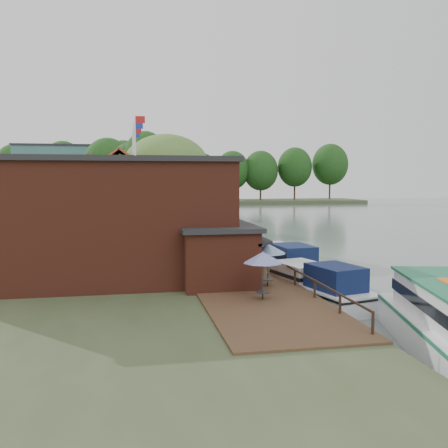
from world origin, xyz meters
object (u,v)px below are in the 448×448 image
cottage_a (120,199)px  cruiser_4 (216,220)px  umbrella_6 (209,234)px  cottage_b (93,195)px  cruiser_3 (224,228)px  cruiser_0 (315,281)px  umbrella_5 (218,237)px  swan (427,345)px  umbrella_2 (230,256)px  cruiser_1 (282,259)px  umbrella_3 (231,249)px  umbrella_4 (224,243)px  willow (166,187)px  cottage_c (130,192)px  umbrella_1 (268,265)px  pub (135,219)px  umbrella_0 (263,276)px  cruiser_2 (245,241)px  hotel_block (87,178)px

cottage_a → cruiser_4: size_ratio=0.79×
umbrella_6 → cottage_b: bearing=127.5°
cruiser_3 → cruiser_0: bearing=-87.9°
umbrella_5 → swan: umbrella_5 is taller
umbrella_2 → cruiser_1: umbrella_2 is taller
umbrella_5 → umbrella_6: bearing=105.6°
umbrella_3 → cruiser_4: bearing=81.5°
cottage_b → umbrella_4: 22.10m
willow → cruiser_4: willow is taller
cottage_b → swan: size_ratio=21.82×
umbrella_5 → cottage_c: bearing=105.8°
cottage_b → willow: willow is taller
cruiser_3 → cruiser_4: (0.96, 10.67, 0.01)m
cottage_b → cruiser_0: cottage_b is taller
umbrella_1 → cruiser_0: umbrella_1 is taller
pub → umbrella_3: 7.26m
umbrella_0 → swan: umbrella_0 is taller
cottage_a → umbrella_5: 9.94m
willow → umbrella_2: bearing=-83.9°
pub → cruiser_2: pub is taller
willow → cruiser_0: 24.98m
umbrella_1 → cruiser_2: size_ratio=0.23×
willow → umbrella_5: willow is taller
willow → umbrella_1: (3.64, -23.94, -3.93)m
cottage_a → cottage_b: 10.44m
cottage_a → umbrella_4: size_ratio=3.62×
umbrella_5 → cruiser_4: (4.60, 26.43, -0.95)m
cottage_a → cottage_b: same height
umbrella_4 → umbrella_5: bearing=86.4°
umbrella_5 → cottage_a: bearing=146.0°
cruiser_0 → umbrella_0: bearing=-154.3°
cruiser_4 → hotel_block: bearing=109.4°
umbrella_6 → pub: bearing=-119.1°
cottage_c → swan: cottage_c is taller
cruiser_0 → umbrella_6: bearing=90.1°
umbrella_3 → cottage_b: bearing=114.8°
umbrella_5 → umbrella_0: bearing=-92.9°
umbrella_6 → cruiser_3: bearing=73.6°
hotel_block → cruiser_3: (18.51, -45.53, -5.82)m
cottage_a → swan: (12.60, -27.19, -5.03)m
willow → umbrella_3: willow is taller
cottage_a → cruiser_2: size_ratio=0.82×
umbrella_0 → umbrella_1: (1.12, 2.96, 0.00)m
pub → cruiser_3: 27.75m
pub → cruiser_4: size_ratio=1.84×
umbrella_3 → swan: 15.68m
willow → umbrella_3: (2.91, -17.54, -3.93)m
cottage_b → umbrella_0: cottage_b is taller
umbrella_3 → umbrella_1: bearing=-83.5°
cruiser_1 → swan: 16.19m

